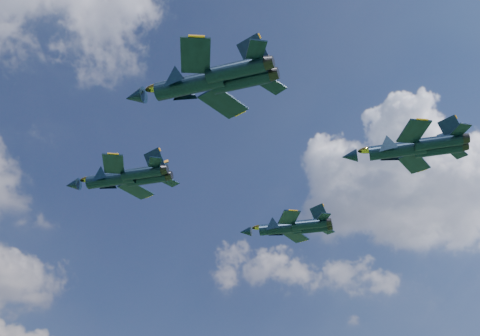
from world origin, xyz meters
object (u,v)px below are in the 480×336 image
(jet_left, at_px, (185,85))
(jet_right, at_px, (277,228))
(jet_lead, at_px, (108,179))
(jet_slot, at_px, (393,150))

(jet_left, distance_m, jet_right, 42.07)
(jet_left, bearing_deg, jet_lead, 46.04)
(jet_right, relative_size, jet_slot, 1.00)
(jet_right, height_order, jet_slot, jet_right)
(jet_left, xyz_separation_m, jet_slot, (27.90, -2.37, -0.01))
(jet_left, relative_size, jet_right, 1.16)
(jet_lead, distance_m, jet_left, 29.61)
(jet_left, relative_size, jet_slot, 1.16)
(jet_lead, relative_size, jet_left, 0.93)
(jet_left, distance_m, jet_slot, 28.00)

